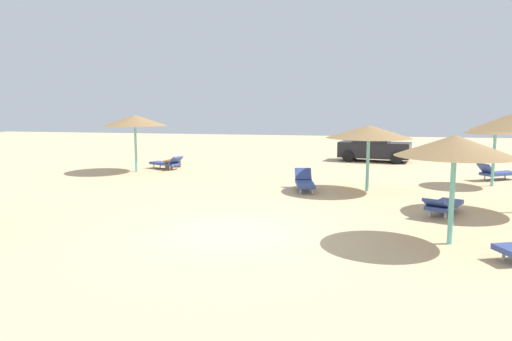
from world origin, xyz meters
name	(u,v)px	position (x,y,z in m)	size (l,w,h in m)	color
ground_plane	(231,233)	(0.00, 0.00, 0.00)	(80.00, 80.00, 0.00)	#D1B284
parasol_0	(455,146)	(5.27, 0.15, 2.30)	(2.69, 2.69, 2.56)	#6BC6BC
parasol_1	(369,132)	(3.48, 6.80, 2.25)	(3.19, 3.19, 2.50)	#6BC6BC
parasol_2	(496,127)	(8.43, 9.08, 2.37)	(2.40, 2.40, 2.66)	#6BC6BC
parasol_3	(135,121)	(-7.50, 9.84, 2.50)	(3.08, 3.08, 2.77)	#6BC6BC
lounger_1	(305,182)	(1.14, 6.45, 0.32)	(1.01, 1.96, 0.77)	#33478C
lounger_2	(497,173)	(9.04, 10.79, 0.32)	(1.91, 1.56, 0.76)	#33478C
lounger_3	(167,163)	(-6.43, 11.06, 0.32)	(1.98, 1.36, 0.72)	#33478C
lounger_4	(443,205)	(5.62, 3.26, 0.31)	(1.43, 2.00, 0.61)	#33478C
bench_0	(173,162)	(-6.20, 11.36, 0.35)	(0.42, 1.51, 0.49)	brown
parked_car	(374,147)	(3.98, 16.91, 0.82)	(4.25, 2.57, 1.72)	black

